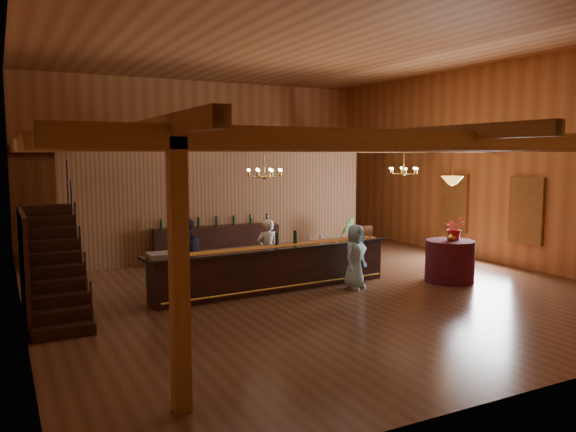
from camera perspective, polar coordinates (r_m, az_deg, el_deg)
name	(u,v)px	position (r m, az deg, el deg)	size (l,w,h in m)	color
floor	(297,280)	(13.60, 0.93, -6.49)	(14.00, 14.00, 0.00)	brown
ceiling	(297,46)	(13.50, 0.97, 16.92)	(14.00, 14.00, 0.00)	#A56A37
wall_back	(201,162)	(19.71, -8.79, 5.45)	(12.00, 0.10, 5.50)	#B8753F
wall_front	(562,175)	(7.84, 26.05, 3.79)	(12.00, 0.10, 5.50)	#B8753F
wall_left	(15,168)	(11.68, -26.01, 4.40)	(0.10, 14.00, 5.50)	#B8753F
wall_right	(483,163)	(16.96, 19.17, 5.06)	(0.10, 14.00, 5.50)	#B8753F
beam_grid	(287,145)	(13.72, -0.06, 7.26)	(11.90, 13.90, 0.39)	brown
support_posts	(307,216)	(12.90, 1.99, 0.02)	(9.20, 10.20, 3.20)	brown
partition_wall	(225,205)	(16.31, -6.46, 1.11)	(9.00, 0.18, 3.10)	brown
window_right_front	(526,210)	(15.92, 23.07, 0.53)	(0.12, 1.05, 1.75)	white
window_right_back	(455,203)	(17.68, 16.58, 1.29)	(0.12, 1.05, 1.75)	white
staircase	(54,264)	(11.15, -22.65, -4.57)	(1.00, 2.80, 2.00)	black
backroom_boxes	(209,231)	(18.36, -8.05, -1.55)	(4.10, 0.60, 1.10)	black
tasting_bar	(274,268)	(12.49, -1.38, -5.30)	(5.91, 1.11, 0.99)	black
beverage_dispenser	(183,241)	(11.53, -10.67, -2.51)	(0.26, 0.26, 0.60)	silver
glass_rack_tray	(161,255)	(11.32, -12.79, -3.93)	(0.50, 0.50, 0.10)	gray
raffle_drum	(366,231)	(13.76, 7.93, -1.51)	(0.34, 0.24, 0.30)	brown
bar_bottle_0	(277,239)	(12.54, -1.16, -2.33)	(0.07, 0.07, 0.30)	black
bar_bottle_1	(295,237)	(12.78, 0.72, -2.16)	(0.07, 0.07, 0.30)	black
bar_bottle_2	(295,237)	(12.79, 0.77, -2.16)	(0.07, 0.07, 0.30)	black
backbar_shelf	(217,244)	(15.97, -7.25, -2.81)	(3.55, 0.55, 1.00)	black
round_table	(450,261)	(13.86, 16.11, -4.41)	(1.14, 1.14, 0.99)	#56152A
chandelier_left	(264,172)	(12.50, -2.41, 4.45)	(0.80, 0.80, 0.75)	gold
chandelier_right	(403,170)	(15.81, 11.65, 4.57)	(0.80, 0.80, 0.79)	gold
pendant_lamp	(452,180)	(13.65, 16.35, 3.49)	(0.52, 0.52, 0.90)	gold
bartender	(267,250)	(13.32, -2.11, -3.51)	(0.54, 0.35, 1.48)	white
staff_second	(186,256)	(12.41, -10.35, -3.99)	(0.79, 0.62, 1.63)	black
guest	(355,257)	(12.68, 6.83, -4.11)	(0.71, 0.46, 1.46)	#8DC1DF
floor_plant	(346,236)	(17.04, 5.88, -2.01)	(0.62, 0.50, 1.12)	#3C7136
table_flowers	(455,228)	(13.86, 16.57, -1.18)	(0.51, 0.44, 0.57)	red
table_vase	(451,234)	(13.67, 16.23, -1.78)	(0.16, 0.16, 0.32)	gold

